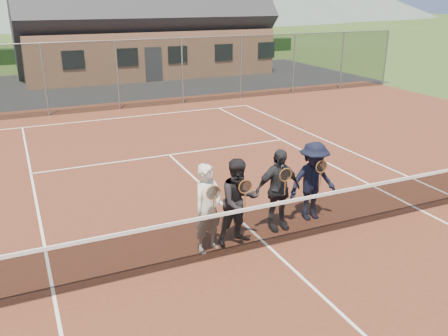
# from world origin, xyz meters

# --- Properties ---
(ground) EXTENTS (220.00, 220.00, 0.00)m
(ground) POSITION_xyz_m (0.00, 20.00, 0.00)
(ground) COLOR #324C1B
(ground) RESTS_ON ground
(court_surface) EXTENTS (30.00, 30.00, 0.02)m
(court_surface) POSITION_xyz_m (0.00, 0.00, 0.01)
(court_surface) COLOR #562819
(court_surface) RESTS_ON ground
(tarmac_carpark) EXTENTS (40.00, 12.00, 0.01)m
(tarmac_carpark) POSITION_xyz_m (-4.00, 20.00, 0.01)
(tarmac_carpark) COLOR black
(tarmac_carpark) RESTS_ON ground
(hedge_row) EXTENTS (40.00, 1.20, 1.10)m
(hedge_row) POSITION_xyz_m (0.00, 32.00, 0.55)
(hedge_row) COLOR black
(hedge_row) RESTS_ON ground
(court_markings) EXTENTS (11.03, 23.83, 0.01)m
(court_markings) POSITION_xyz_m (0.00, 0.00, 0.02)
(court_markings) COLOR white
(court_markings) RESTS_ON court_surface
(tennis_net) EXTENTS (11.68, 0.08, 1.10)m
(tennis_net) POSITION_xyz_m (0.00, 0.00, 0.54)
(tennis_net) COLOR slate
(tennis_net) RESTS_ON ground
(perimeter_fence) EXTENTS (30.07, 0.07, 3.02)m
(perimeter_fence) POSITION_xyz_m (0.00, 13.50, 1.52)
(perimeter_fence) COLOR slate
(perimeter_fence) RESTS_ON ground
(clubhouse) EXTENTS (15.60, 8.20, 7.70)m
(clubhouse) POSITION_xyz_m (4.00, 24.00, 3.99)
(clubhouse) COLOR #9E6B4C
(clubhouse) RESTS_ON ground
(player_a) EXTENTS (0.76, 0.63, 1.80)m
(player_a) POSITION_xyz_m (-1.14, 0.38, 0.92)
(player_a) COLOR silver
(player_a) RESTS_ON court_surface
(player_b) EXTENTS (0.94, 0.77, 1.80)m
(player_b) POSITION_xyz_m (-0.47, 0.40, 0.92)
(player_b) COLOR black
(player_b) RESTS_ON court_surface
(player_c) EXTENTS (1.06, 0.51, 1.80)m
(player_c) POSITION_xyz_m (0.56, 0.63, 0.92)
(player_c) COLOR #25252A
(player_c) RESTS_ON court_surface
(player_d) EXTENTS (1.17, 0.68, 1.80)m
(player_d) POSITION_xyz_m (1.51, 0.74, 0.92)
(player_d) COLOR black
(player_d) RESTS_ON court_surface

